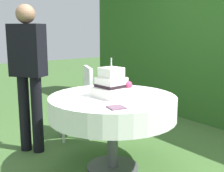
# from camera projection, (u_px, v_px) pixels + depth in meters

# --- Properties ---
(ground_plane) EXTENTS (20.00, 20.00, 0.00)m
(ground_plane) POSITION_uv_depth(u_px,v_px,m) (113.00, 168.00, 2.88)
(ground_plane) COLOR #3D602D
(cake_table) EXTENTS (1.20, 1.20, 0.72)m
(cake_table) POSITION_uv_depth(u_px,v_px,m) (113.00, 107.00, 2.76)
(cake_table) COLOR #4C4C51
(cake_table) RESTS_ON ground_plane
(wedding_cake) EXTENTS (0.30, 0.31, 0.36)m
(wedding_cake) POSITION_uv_depth(u_px,v_px,m) (112.00, 85.00, 2.69)
(wedding_cake) COLOR white
(wedding_cake) RESTS_ON cake_table
(serving_plate_near) EXTENTS (0.13, 0.13, 0.01)m
(serving_plate_near) POSITION_uv_depth(u_px,v_px,m) (146.00, 93.00, 2.86)
(serving_plate_near) COLOR white
(serving_plate_near) RESTS_ON cake_table
(serving_plate_far) EXTENTS (0.14, 0.14, 0.01)m
(serving_plate_far) POSITION_uv_depth(u_px,v_px,m) (83.00, 89.00, 3.03)
(serving_plate_far) COLOR white
(serving_plate_far) RESTS_ON cake_table
(serving_plate_left) EXTENTS (0.12, 0.12, 0.01)m
(serving_plate_left) POSITION_uv_depth(u_px,v_px,m) (146.00, 100.00, 2.55)
(serving_plate_left) COLOR white
(serving_plate_left) RESTS_ON cake_table
(napkin_stack) EXTENTS (0.15, 0.15, 0.01)m
(napkin_stack) POSITION_uv_depth(u_px,v_px,m) (116.00, 107.00, 2.31)
(napkin_stack) COLOR #6B4C60
(napkin_stack) RESTS_ON cake_table
(garden_chair) EXTENTS (0.52, 0.52, 0.89)m
(garden_chair) POSITION_uv_depth(u_px,v_px,m) (80.00, 95.00, 3.64)
(garden_chair) COLOR white
(garden_chair) RESTS_ON ground_plane
(standing_person) EXTENTS (0.41, 0.37, 1.60)m
(standing_person) POSITION_uv_depth(u_px,v_px,m) (28.00, 69.00, 3.12)
(standing_person) COLOR black
(standing_person) RESTS_ON ground_plane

